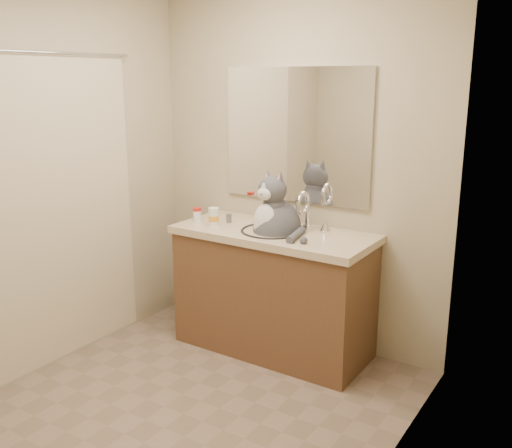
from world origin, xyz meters
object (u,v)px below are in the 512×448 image
at_px(pill_bottle_orange, 214,217).
at_px(cat, 276,225).
at_px(grey_canister, 229,218).
at_px(pill_bottle_redcap, 197,214).

bearing_deg(pill_bottle_orange, cat, 12.97).
distance_m(cat, pill_bottle_orange, 0.45).
xyz_separation_m(cat, pill_bottle_orange, (-0.44, -0.10, 0.02)).
bearing_deg(grey_canister, pill_bottle_orange, -109.35).
relative_size(cat, pill_bottle_orange, 5.09).
height_order(cat, pill_bottle_orange, cat).
relative_size(cat, grey_canister, 10.19).
height_order(pill_bottle_redcap, pill_bottle_orange, pill_bottle_orange).
bearing_deg(pill_bottle_redcap, grey_canister, 23.40).
distance_m(pill_bottle_redcap, grey_canister, 0.23).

